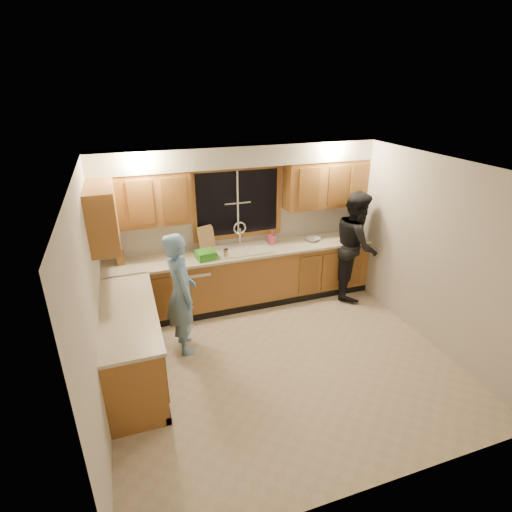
{
  "coord_description": "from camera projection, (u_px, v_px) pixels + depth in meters",
  "views": [
    {
      "loc": [
        -1.68,
        -3.86,
        3.33
      ],
      "look_at": [
        -0.12,
        0.65,
        1.23
      ],
      "focal_mm": 28.0,
      "sensor_mm": 36.0,
      "label": 1
    }
  ],
  "objects": [
    {
      "name": "bowl",
      "position": [
        313.0,
        239.0,
        6.55
      ],
      "size": [
        0.28,
        0.28,
        0.05
      ],
      "primitive_type": "imported",
      "rotation": [
        0.0,
        0.0,
        0.37
      ],
      "color": "silver",
      "rests_on": "countertop_back"
    },
    {
      "name": "stove",
      "position": [
        135.0,
        374.0,
        4.27
      ],
      "size": [
        0.58,
        0.75,
        0.9
      ],
      "primitive_type": "cube",
      "color": "white",
      "rests_on": "floor"
    },
    {
      "name": "man",
      "position": [
        181.0,
        294.0,
        5.12
      ],
      "size": [
        0.44,
        0.63,
        1.66
      ],
      "primitive_type": "imported",
      "rotation": [
        0.0,
        0.0,
        1.64
      ],
      "color": "#6B9ACA",
      "rests_on": "floor"
    },
    {
      "name": "cutting_board",
      "position": [
        206.0,
        238.0,
        6.15
      ],
      "size": [
        0.3,
        0.2,
        0.38
      ],
      "primitive_type": "cube",
      "rotation": [
        -0.21,
        0.0,
        0.38
      ],
      "color": "tan",
      "rests_on": "countertop_back"
    },
    {
      "name": "countertop_back",
      "position": [
        244.0,
        252.0,
        6.19
      ],
      "size": [
        4.2,
        0.63,
        0.04
      ],
      "primitive_type": "cube",
      "color": "beige",
      "rests_on": "base_cabinets_back"
    },
    {
      "name": "sink",
      "position": [
        244.0,
        253.0,
        6.22
      ],
      "size": [
        0.86,
        0.52,
        0.57
      ],
      "color": "silver",
      "rests_on": "countertop_back"
    },
    {
      "name": "floor",
      "position": [
        281.0,
        361.0,
        5.18
      ],
      "size": [
        4.2,
        4.2,
        0.0
      ],
      "primitive_type": "plane",
      "color": "#C6B298",
      "rests_on": "ground"
    },
    {
      "name": "upper_cabinets_left",
      "position": [
        142.0,
        200.0,
        5.52
      ],
      "size": [
        1.35,
        0.33,
        0.75
      ],
      "primitive_type": "cube",
      "color": "#A1662E",
      "rests_on": "wall_back"
    },
    {
      "name": "ceiling",
      "position": [
        287.0,
        168.0,
        4.17
      ],
      "size": [
        4.2,
        4.2,
        0.0
      ],
      "primitive_type": "plane",
      "rotation": [
        3.14,
        0.0,
        0.0
      ],
      "color": "silver"
    },
    {
      "name": "wall_back",
      "position": [
        238.0,
        224.0,
        6.32
      ],
      "size": [
        4.2,
        0.0,
        4.2
      ],
      "primitive_type": "plane",
      "rotation": [
        1.57,
        0.0,
        0.0
      ],
      "color": "beige",
      "rests_on": "ground"
    },
    {
      "name": "upper_cabinets_return",
      "position": [
        102.0,
        216.0,
        4.84
      ],
      "size": [
        0.33,
        0.9,
        0.75
      ],
      "primitive_type": "cube",
      "color": "#A1662E",
      "rests_on": "wall_left"
    },
    {
      "name": "countertop_left",
      "position": [
        128.0,
        311.0,
        4.59
      ],
      "size": [
        0.63,
        1.9,
        0.04
      ],
      "primitive_type": "cube",
      "color": "beige",
      "rests_on": "base_cabinets_left"
    },
    {
      "name": "woman",
      "position": [
        356.0,
        245.0,
        6.49
      ],
      "size": [
        0.99,
        1.07,
        1.77
      ],
      "primitive_type": "imported",
      "rotation": [
        0.0,
        0.0,
        1.08
      ],
      "color": "black",
      "rests_on": "floor"
    },
    {
      "name": "soffit",
      "position": [
        240.0,
        155.0,
        5.73
      ],
      "size": [
        4.2,
        0.35,
        0.3
      ],
      "primitive_type": "cube",
      "color": "silver",
      "rests_on": "wall_back"
    },
    {
      "name": "wall_left",
      "position": [
        93.0,
        304.0,
        4.05
      ],
      "size": [
        0.0,
        3.8,
        3.8
      ],
      "primitive_type": "plane",
      "rotation": [
        1.57,
        0.0,
        1.57
      ],
      "color": "beige",
      "rests_on": "ground"
    },
    {
      "name": "soap_bottle",
      "position": [
        272.0,
        237.0,
        6.43
      ],
      "size": [
        0.12,
        0.12,
        0.21
      ],
      "primitive_type": "imported",
      "rotation": [
        0.0,
        0.0,
        0.27
      ],
      "color": "#F15B85",
      "rests_on": "countertop_back"
    },
    {
      "name": "window_frame",
      "position": [
        238.0,
        203.0,
        6.17
      ],
      "size": [
        1.44,
        0.03,
        1.14
      ],
      "color": "black",
      "rests_on": "wall_back"
    },
    {
      "name": "knife_block",
      "position": [
        120.0,
        258.0,
        5.68
      ],
      "size": [
        0.13,
        0.11,
        0.21
      ],
      "primitive_type": "cube",
      "rotation": [
        0.0,
        0.0,
        0.19
      ],
      "color": "brown",
      "rests_on": "countertop_back"
    },
    {
      "name": "dish_crate",
      "position": [
        206.0,
        255.0,
        5.87
      ],
      "size": [
        0.3,
        0.29,
        0.12
      ],
      "primitive_type": "cube",
      "rotation": [
        0.0,
        0.0,
        0.15
      ],
      "color": "#329225",
      "rests_on": "countertop_back"
    },
    {
      "name": "wall_right",
      "position": [
        430.0,
        252.0,
        5.3
      ],
      "size": [
        0.0,
        3.8,
        3.8
      ],
      "primitive_type": "plane",
      "rotation": [
        1.57,
        0.0,
        -1.57
      ],
      "color": "beige",
      "rests_on": "ground"
    },
    {
      "name": "upper_cabinets_right",
      "position": [
        326.0,
        184.0,
        6.37
      ],
      "size": [
        1.35,
        0.33,
        0.75
      ],
      "primitive_type": "cube",
      "color": "#A1662E",
      "rests_on": "wall_back"
    },
    {
      "name": "can_left",
      "position": [
        226.0,
        255.0,
        5.89
      ],
      "size": [
        0.08,
        0.08,
        0.11
      ],
      "primitive_type": "cylinder",
      "rotation": [
        0.0,
        0.0,
        -0.37
      ],
      "color": "#B9AC8E",
      "rests_on": "countertop_back"
    },
    {
      "name": "base_cabinets_left",
      "position": [
        132.0,
        345.0,
        4.77
      ],
      "size": [
        0.6,
        1.9,
        0.88
      ],
      "primitive_type": "cube",
      "color": "#A1662E",
      "rests_on": "ground"
    },
    {
      "name": "dishwasher",
      "position": [
        192.0,
        288.0,
        6.14
      ],
      "size": [
        0.6,
        0.56,
        0.82
      ],
      "primitive_type": "cube",
      "color": "white",
      "rests_on": "floor"
    },
    {
      "name": "can_right",
      "position": [
        226.0,
        253.0,
        5.93
      ],
      "size": [
        0.07,
        0.07,
        0.13
      ],
      "primitive_type": "cylinder",
      "rotation": [
        0.0,
        0.0,
        -0.07
      ],
      "color": "#B9AC8E",
      "rests_on": "countertop_back"
    },
    {
      "name": "base_cabinets_back",
      "position": [
        244.0,
        278.0,
        6.39
      ],
      "size": [
        4.2,
        0.6,
        0.88
      ],
      "primitive_type": "cube",
      "color": "#A1662E",
      "rests_on": "ground"
    }
  ]
}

